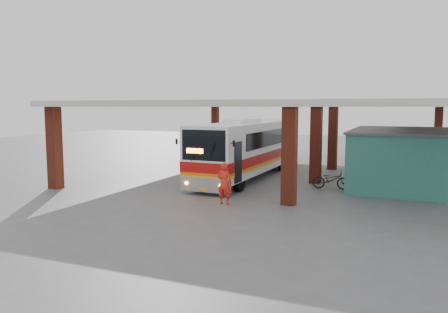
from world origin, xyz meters
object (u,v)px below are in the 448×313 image
at_px(coach_bus, 248,148).
at_px(pedestrian, 224,183).
at_px(red_chair, 359,170).
at_px(motorcycle, 331,180).

bearing_deg(coach_bus, pedestrian, -77.57).
bearing_deg(red_chair, motorcycle, -99.54).
bearing_deg(pedestrian, coach_bus, -78.28).
height_order(pedestrian, red_chair, pedestrian).
bearing_deg(red_chair, coach_bus, -152.94).
relative_size(coach_bus, motorcycle, 6.50).
height_order(coach_bus, pedestrian, coach_bus).
bearing_deg(motorcycle, pedestrian, 138.72).
xyz_separation_m(pedestrian, red_chair, (4.79, 10.25, -0.54)).
xyz_separation_m(motorcycle, red_chair, (0.97, 4.76, -0.10)).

